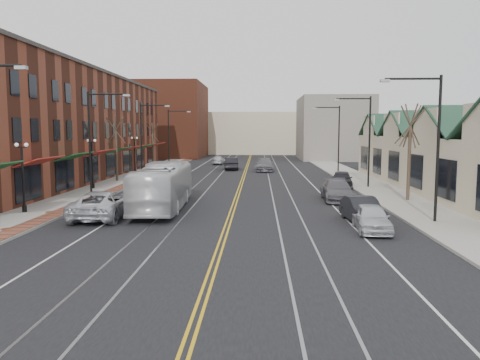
# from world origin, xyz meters

# --- Properties ---
(ground) EXTENTS (160.00, 160.00, 0.00)m
(ground) POSITION_xyz_m (0.00, 0.00, 0.00)
(ground) COLOR black
(ground) RESTS_ON ground
(sidewalk_left) EXTENTS (4.00, 120.00, 0.15)m
(sidewalk_left) POSITION_xyz_m (-12.00, 20.00, 0.07)
(sidewalk_left) COLOR gray
(sidewalk_left) RESTS_ON ground
(sidewalk_right) EXTENTS (4.00, 120.00, 0.15)m
(sidewalk_right) POSITION_xyz_m (12.00, 20.00, 0.07)
(sidewalk_right) COLOR gray
(sidewalk_right) RESTS_ON ground
(building_left) EXTENTS (10.00, 50.00, 11.00)m
(building_left) POSITION_xyz_m (-19.00, 27.00, 5.50)
(building_left) COLOR brown
(building_left) RESTS_ON ground
(building_right) EXTENTS (8.00, 36.00, 4.60)m
(building_right) POSITION_xyz_m (18.00, 20.00, 2.30)
(building_right) COLOR beige
(building_right) RESTS_ON ground
(backdrop_left) EXTENTS (14.00, 18.00, 14.00)m
(backdrop_left) POSITION_xyz_m (-16.00, 70.00, 7.00)
(backdrop_left) COLOR brown
(backdrop_left) RESTS_ON ground
(backdrop_mid) EXTENTS (22.00, 14.00, 9.00)m
(backdrop_mid) POSITION_xyz_m (0.00, 85.00, 4.50)
(backdrop_mid) COLOR beige
(backdrop_mid) RESTS_ON ground
(backdrop_right) EXTENTS (12.00, 16.00, 11.00)m
(backdrop_right) POSITION_xyz_m (15.00, 65.00, 5.50)
(backdrop_right) COLOR slate
(backdrop_right) RESTS_ON ground
(streetlight_l_1) EXTENTS (3.33, 0.25, 8.00)m
(streetlight_l_1) POSITION_xyz_m (-11.05, 16.00, 5.03)
(streetlight_l_1) COLOR black
(streetlight_l_1) RESTS_ON sidewalk_left
(streetlight_l_2) EXTENTS (3.33, 0.25, 8.00)m
(streetlight_l_2) POSITION_xyz_m (-11.05, 32.00, 5.03)
(streetlight_l_2) COLOR black
(streetlight_l_2) RESTS_ON sidewalk_left
(streetlight_l_3) EXTENTS (3.33, 0.25, 8.00)m
(streetlight_l_3) POSITION_xyz_m (-11.05, 48.00, 5.03)
(streetlight_l_3) COLOR black
(streetlight_l_3) RESTS_ON sidewalk_left
(streetlight_r_0) EXTENTS (3.33, 0.25, 8.00)m
(streetlight_r_0) POSITION_xyz_m (11.05, 6.00, 5.03)
(streetlight_r_0) COLOR black
(streetlight_r_0) RESTS_ON sidewalk_right
(streetlight_r_1) EXTENTS (3.33, 0.25, 8.00)m
(streetlight_r_1) POSITION_xyz_m (11.05, 22.00, 5.03)
(streetlight_r_1) COLOR black
(streetlight_r_1) RESTS_ON sidewalk_right
(streetlight_r_2) EXTENTS (3.33, 0.25, 8.00)m
(streetlight_r_2) POSITION_xyz_m (11.05, 38.00, 5.03)
(streetlight_r_2) COLOR black
(streetlight_r_2) RESTS_ON sidewalk_right
(lamppost_l_1) EXTENTS (0.84, 0.28, 4.27)m
(lamppost_l_1) POSITION_xyz_m (-12.80, 8.00, 2.20)
(lamppost_l_1) COLOR black
(lamppost_l_1) RESTS_ON sidewalk_left
(lamppost_l_2) EXTENTS (0.84, 0.28, 4.27)m
(lamppost_l_2) POSITION_xyz_m (-12.80, 20.00, 2.20)
(lamppost_l_2) COLOR black
(lamppost_l_2) RESTS_ON sidewalk_left
(lamppost_l_3) EXTENTS (0.84, 0.28, 4.27)m
(lamppost_l_3) POSITION_xyz_m (-12.80, 34.00, 2.20)
(lamppost_l_3) COLOR black
(lamppost_l_3) RESTS_ON sidewalk_left
(tree_left_near) EXTENTS (1.78, 1.37, 6.48)m
(tree_left_near) POSITION_xyz_m (-12.50, 26.00, 3.51)
(tree_left_near) COLOR #382B21
(tree_left_near) RESTS_ON sidewalk_left
(tree_left_far) EXTENTS (1.66, 1.28, 6.02)m
(tree_left_far) POSITION_xyz_m (-12.50, 42.00, 3.28)
(tree_left_far) COLOR #382B21
(tree_left_far) RESTS_ON sidewalk_left
(tree_right_mid) EXTENTS (1.90, 1.46, 6.93)m
(tree_right_mid) POSITION_xyz_m (12.50, 14.00, 3.75)
(tree_right_mid) COLOR #382B21
(tree_right_mid) RESTS_ON sidewalk_right
(manhole_mid) EXTENTS (0.60, 0.60, 0.02)m
(manhole_mid) POSITION_xyz_m (-11.20, 3.00, 0.16)
(manhole_mid) COLOR #592D19
(manhole_mid) RESTS_ON sidewalk_left
(manhole_far) EXTENTS (0.60, 0.60, 0.02)m
(manhole_far) POSITION_xyz_m (-11.20, 8.00, 0.16)
(manhole_far) COLOR #592D19
(manhole_far) RESTS_ON sidewalk_left
(traffic_signal) EXTENTS (0.18, 0.15, 3.80)m
(traffic_signal) POSITION_xyz_m (-10.60, 24.00, 2.35)
(traffic_signal) COLOR black
(traffic_signal) RESTS_ON sidewalk_left
(transit_bus) EXTENTS (2.92, 10.91, 3.01)m
(transit_bus) POSITION_xyz_m (-4.55, 10.11, 1.51)
(transit_bus) COLOR silver
(transit_bus) RESTS_ON ground
(parked_suv) EXTENTS (2.88, 5.98, 1.64)m
(parked_suv) POSITION_xyz_m (-7.50, 6.91, 0.82)
(parked_suv) COLOR silver
(parked_suv) RESTS_ON ground
(parked_car_a) EXTENTS (1.92, 4.21, 1.40)m
(parked_car_a) POSITION_xyz_m (7.50, 3.87, 0.70)
(parked_car_a) COLOR silver
(parked_car_a) RESTS_ON ground
(parked_car_b) EXTENTS (1.89, 4.54, 1.46)m
(parked_car_b) POSITION_xyz_m (7.50, 6.07, 0.73)
(parked_car_b) COLOR black
(parked_car_b) RESTS_ON ground
(parked_car_c) EXTENTS (2.31, 5.34, 1.53)m
(parked_car_c) POSITION_xyz_m (7.50, 14.42, 0.77)
(parked_car_c) COLOR #5B5960
(parked_car_c) RESTS_ON ground
(parked_car_d) EXTENTS (2.36, 4.60, 1.50)m
(parked_car_d) POSITION_xyz_m (9.30, 22.76, 0.75)
(parked_car_d) COLOR black
(parked_car_d) RESTS_ON ground
(distant_car_left) EXTENTS (2.20, 5.02, 1.60)m
(distant_car_left) POSITION_xyz_m (-1.97, 41.31, 0.80)
(distant_car_left) COLOR black
(distant_car_left) RESTS_ON ground
(distant_car_right) EXTENTS (2.39, 5.60, 1.61)m
(distant_car_right) POSITION_xyz_m (2.43, 39.35, 0.80)
(distant_car_right) COLOR slate
(distant_car_right) RESTS_ON ground
(distant_car_far) EXTENTS (1.79, 4.06, 1.36)m
(distant_car_far) POSITION_xyz_m (-4.43, 50.72, 0.68)
(distant_car_far) COLOR #B4B6BC
(distant_car_far) RESTS_ON ground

